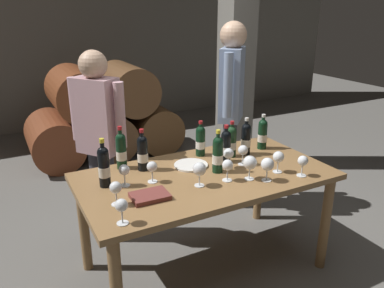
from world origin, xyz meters
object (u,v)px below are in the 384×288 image
(wine_glass_9, at_px, (116,189))
(wine_glass_10, at_px, (243,151))
(wine_glass_3, at_px, (229,154))
(wine_glass_11, at_px, (124,171))
(wine_glass_0, at_px, (267,165))
(wine_glass_1, at_px, (121,206))
(tasting_notebook, at_px, (150,196))
(wine_bottle_2, at_px, (200,140))
(wine_glass_2, at_px, (228,166))
(wine_bottle_1, at_px, (218,154))
(wine_glass_6, at_px, (303,162))
(wine_glass_8, at_px, (199,170))
(wine_glass_5, at_px, (250,163))
(serving_plate, at_px, (191,165))
(wine_bottle_5, at_px, (232,141))
(dining_table, at_px, (206,186))
(wine_glass_7, at_px, (278,158))
(wine_bottle_8, at_px, (226,146))
(wine_bottle_7, at_px, (121,150))
(wine_bottle_4, at_px, (104,166))
(wine_bottle_6, at_px, (246,139))
(taster_seated_left, at_px, (99,133))
(wine_bottle_0, at_px, (262,134))
(wine_bottle_3, at_px, (143,153))
(sommelier_presenting, at_px, (231,99))
(wine_glass_4, at_px, (152,168))

(wine_glass_9, distance_m, wine_glass_10, 0.99)
(wine_glass_3, relative_size, wine_glass_11, 1.03)
(wine_glass_0, relative_size, wine_glass_1, 1.11)
(wine_glass_9, bearing_deg, tasting_notebook, -4.00)
(wine_bottle_2, distance_m, wine_glass_2, 0.48)
(wine_bottle_1, distance_m, wine_glass_2, 0.15)
(wine_glass_6, relative_size, tasting_notebook, 0.65)
(wine_glass_8, bearing_deg, wine_glass_5, -11.09)
(wine_glass_5, distance_m, serving_plate, 0.45)
(wine_bottle_5, height_order, wine_glass_6, wine_bottle_5)
(wine_glass_1, bearing_deg, wine_bottle_5, 27.62)
(dining_table, height_order, wine_glass_7, wine_glass_7)
(wine_glass_6, relative_size, wine_glass_11, 1.00)
(wine_bottle_5, xyz_separation_m, serving_plate, (-0.36, -0.03, -0.11))
(dining_table, bearing_deg, wine_bottle_8, 26.89)
(wine_bottle_5, distance_m, wine_bottle_7, 0.82)
(wine_bottle_4, bearing_deg, dining_table, -11.32)
(wine_glass_1, bearing_deg, wine_bottle_4, 84.77)
(wine_bottle_7, distance_m, wine_glass_7, 1.08)
(wine_glass_9, bearing_deg, wine_bottle_8, 15.90)
(wine_glass_2, bearing_deg, wine_bottle_2, 82.45)
(wine_glass_6, distance_m, wine_glass_8, 0.70)
(wine_bottle_7, distance_m, wine_glass_9, 0.53)
(wine_bottle_7, relative_size, wine_glass_9, 2.12)
(wine_bottle_8, bearing_deg, wine_glass_9, -164.10)
(wine_bottle_6, distance_m, wine_glass_0, 0.48)
(wine_glass_2, height_order, wine_glass_6, wine_glass_2)
(wine_bottle_5, distance_m, wine_glass_7, 0.41)
(wine_bottle_5, distance_m, wine_glass_5, 0.42)
(taster_seated_left, bearing_deg, wine_bottle_7, -81.10)
(wine_bottle_1, relative_size, wine_bottle_4, 0.95)
(wine_bottle_2, bearing_deg, wine_bottle_7, 176.18)
(wine_bottle_8, bearing_deg, wine_glass_8, -144.00)
(wine_bottle_6, bearing_deg, wine_glass_9, -164.26)
(wine_glass_9, bearing_deg, taster_seated_left, 80.99)
(wine_bottle_2, distance_m, wine_glass_8, 0.53)
(wine_bottle_0, xyz_separation_m, wine_glass_6, (-0.09, -0.55, -0.02))
(wine_bottle_2, distance_m, tasting_notebook, 0.77)
(wine_bottle_3, height_order, wine_glass_8, wine_bottle_3)
(wine_glass_7, relative_size, sommelier_presenting, 0.09)
(wine_bottle_3, height_order, wine_glass_3, wine_bottle_3)
(wine_bottle_4, height_order, wine_glass_1, wine_bottle_4)
(wine_bottle_2, xyz_separation_m, sommelier_presenting, (0.55, 0.43, 0.16))
(wine_bottle_6, xyz_separation_m, wine_glass_3, (-0.26, -0.17, -0.02))
(wine_bottle_7, relative_size, wine_glass_0, 1.92)
(wine_bottle_4, distance_m, wine_bottle_6, 1.10)
(wine_bottle_0, distance_m, taster_seated_left, 1.27)
(wine_glass_5, bearing_deg, wine_bottle_3, 140.11)
(wine_bottle_4, bearing_deg, wine_glass_4, -16.56)
(wine_bottle_2, xyz_separation_m, wine_glass_4, (-0.50, -0.27, -0.02))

